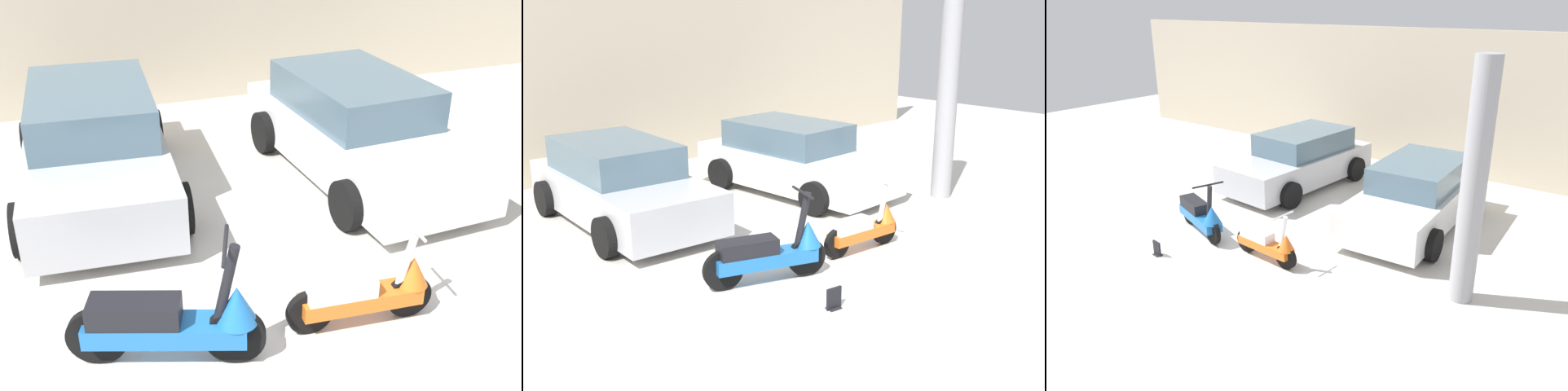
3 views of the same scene
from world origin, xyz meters
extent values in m
plane|color=silver|center=(0.00, 0.00, 0.00)|extent=(28.00, 28.00, 0.00)
cube|color=beige|center=(0.00, 7.39, 1.76)|extent=(19.60, 0.12, 3.51)
cylinder|color=black|center=(-0.29, 0.95, 0.25)|extent=(0.50, 0.25, 0.50)
cylinder|color=black|center=(-1.34, 1.31, 0.25)|extent=(0.50, 0.25, 0.50)
cube|color=#1E66B2|center=(-0.82, 1.13, 0.31)|extent=(1.33, 0.72, 0.17)
cube|color=black|center=(-1.04, 1.21, 0.50)|extent=(0.79, 0.52, 0.20)
cylinder|color=black|center=(-0.35, 0.97, 0.75)|extent=(0.25, 0.16, 0.71)
cylinder|color=black|center=(-0.35, 0.97, 1.11)|extent=(0.22, 0.56, 0.03)
cone|color=#1E66B2|center=(-0.27, 0.94, 0.56)|extent=(0.43, 0.43, 0.33)
cylinder|color=black|center=(1.34, 1.00, 0.21)|extent=(0.42, 0.11, 0.42)
cylinder|color=black|center=(0.42, 1.08, 0.21)|extent=(0.42, 0.11, 0.42)
cube|color=orange|center=(0.88, 1.04, 0.26)|extent=(1.11, 0.34, 0.15)
cube|color=white|center=(0.69, 1.05, 0.42)|extent=(0.63, 0.29, 0.16)
cylinder|color=white|center=(1.30, 1.01, 0.63)|extent=(0.20, 0.09, 0.59)
cylinder|color=white|center=(1.30, 1.01, 0.92)|extent=(0.07, 0.48, 0.03)
cone|color=orange|center=(1.36, 1.00, 0.47)|extent=(0.30, 0.30, 0.27)
cube|color=#B7B7BC|center=(-0.95, 4.35, 0.48)|extent=(1.86, 3.90, 0.63)
cube|color=slate|center=(-0.93, 4.57, 1.04)|extent=(1.54, 2.22, 0.50)
cylinder|color=black|center=(-0.22, 3.11, 0.29)|extent=(0.24, 0.59, 0.58)
cylinder|color=black|center=(-1.85, 3.23, 0.29)|extent=(0.24, 0.59, 0.58)
cylinder|color=black|center=(-0.04, 5.46, 0.29)|extent=(0.24, 0.59, 0.58)
cylinder|color=black|center=(-1.68, 5.58, 0.29)|extent=(0.24, 0.59, 0.58)
cube|color=white|center=(2.28, 3.80, 0.47)|extent=(1.77, 3.83, 0.62)
cube|color=slate|center=(2.26, 4.02, 1.03)|extent=(1.49, 2.17, 0.49)
cylinder|color=black|center=(3.15, 2.69, 0.29)|extent=(0.23, 0.58, 0.57)
cylinder|color=black|center=(1.53, 2.60, 0.29)|extent=(0.23, 0.58, 0.57)
cylinder|color=black|center=(3.02, 5.00, 0.29)|extent=(0.23, 0.58, 0.57)
cylinder|color=black|center=(1.40, 4.91, 0.29)|extent=(0.23, 0.58, 0.57)
cube|color=black|center=(-0.74, 0.05, 0.01)|extent=(0.17, 0.14, 0.01)
cube|color=black|center=(-0.74, 0.05, 0.13)|extent=(0.20, 0.06, 0.26)
cylinder|color=#99999E|center=(3.98, 1.83, 1.76)|extent=(0.35, 0.35, 3.51)
camera|label=1|loc=(-1.49, -3.03, 3.68)|focal=45.00mm
camera|label=2|loc=(-5.74, -4.53, 3.35)|focal=45.00mm
camera|label=3|loc=(6.00, -4.73, 4.10)|focal=35.00mm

